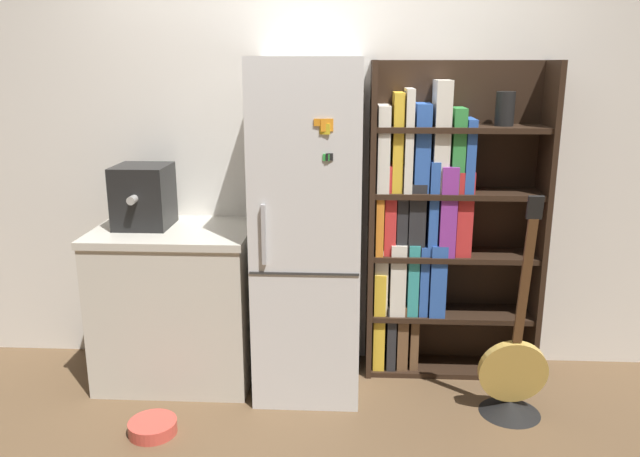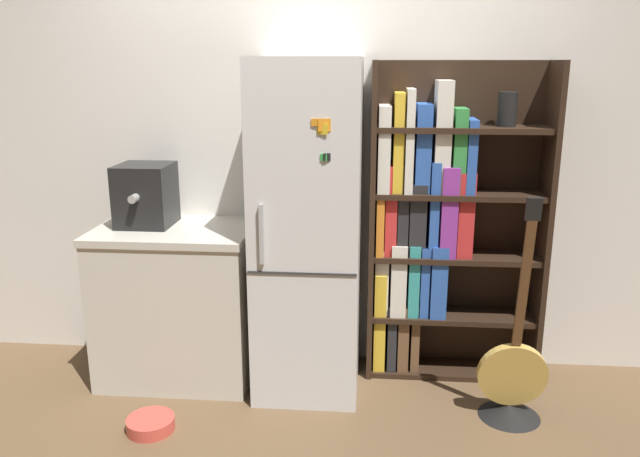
{
  "view_description": "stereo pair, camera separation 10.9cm",
  "coord_description": "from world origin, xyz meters",
  "px_view_note": "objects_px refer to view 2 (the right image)",
  "views": [
    {
      "loc": [
        0.23,
        -3.1,
        1.76
      ],
      "look_at": [
        0.06,
        0.15,
        0.9
      ],
      "focal_mm": 35.0,
      "sensor_mm": 36.0,
      "label": 1
    },
    {
      "loc": [
        0.34,
        -3.09,
        1.76
      ],
      "look_at": [
        0.06,
        0.15,
        0.9
      ],
      "focal_mm": 35.0,
      "sensor_mm": 36.0,
      "label": 2
    }
  ],
  "objects_px": {
    "espresso_machine": "(146,195)",
    "pet_bowl": "(151,423)",
    "guitar": "(511,387)",
    "refrigerator": "(308,229)",
    "bookshelf": "(435,227)"
  },
  "relations": [
    {
      "from": "refrigerator",
      "to": "espresso_machine",
      "type": "bearing_deg",
      "value": 175.58
    },
    {
      "from": "bookshelf",
      "to": "espresso_machine",
      "type": "bearing_deg",
      "value": -175.24
    },
    {
      "from": "bookshelf",
      "to": "espresso_machine",
      "type": "height_order",
      "value": "bookshelf"
    },
    {
      "from": "refrigerator",
      "to": "espresso_machine",
      "type": "distance_m",
      "value": 0.93
    },
    {
      "from": "bookshelf",
      "to": "espresso_machine",
      "type": "xyz_separation_m",
      "value": [
        -1.61,
        -0.13,
        0.18
      ]
    },
    {
      "from": "espresso_machine",
      "to": "pet_bowl",
      "type": "bearing_deg",
      "value": -74.12
    },
    {
      "from": "espresso_machine",
      "to": "guitar",
      "type": "distance_m",
      "value": 2.2
    },
    {
      "from": "espresso_machine",
      "to": "pet_bowl",
      "type": "height_order",
      "value": "espresso_machine"
    },
    {
      "from": "bookshelf",
      "to": "guitar",
      "type": "distance_m",
      "value": 0.94
    },
    {
      "from": "bookshelf",
      "to": "pet_bowl",
      "type": "distance_m",
      "value": 1.82
    },
    {
      "from": "espresso_machine",
      "to": "guitar",
      "type": "relative_size",
      "value": 0.3
    },
    {
      "from": "refrigerator",
      "to": "espresso_machine",
      "type": "height_order",
      "value": "refrigerator"
    },
    {
      "from": "refrigerator",
      "to": "bookshelf",
      "type": "xyz_separation_m",
      "value": [
        0.69,
        0.2,
        -0.02
      ]
    },
    {
      "from": "guitar",
      "to": "refrigerator",
      "type": "bearing_deg",
      "value": 164.63
    },
    {
      "from": "guitar",
      "to": "pet_bowl",
      "type": "distance_m",
      "value": 1.82
    }
  ]
}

